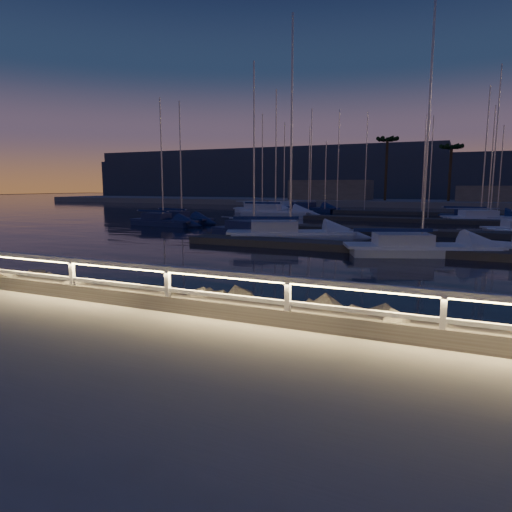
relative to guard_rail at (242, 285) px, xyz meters
The scene contains 20 objects.
ground 0.78m from the guard_rail, ahead, with size 400.00×400.00×0.00m, color gray.
harbor_water 31.27m from the guard_rail, 89.87° to the left, with size 400.00×440.00×0.60m.
guard_rail is the anchor object (origin of this frame).
riprap 1.37m from the guard_rail, 68.35° to the left, with size 35.41×2.92×1.33m.
floating_docks 32.52m from the guard_rail, 89.88° to the left, with size 22.00×36.00×0.40m.
far_shore 74.05m from the guard_rail, 90.04° to the left, with size 160.00×14.00×5.20m.
palm_left 73.04m from the guard_rail, 96.29° to the left, with size 3.00×3.00×11.20m.
palm_center 73.47m from the guard_rail, 88.38° to the left, with size 3.00×3.00×9.70m.
distant_hills 135.56m from the guard_rail, 99.37° to the left, with size 230.00×37.50×18.00m.
sailboat_a 32.02m from the guard_rail, 128.93° to the left, with size 6.63×2.56×11.09m.
sailboat_b 19.96m from the guard_rail, 107.63° to the left, with size 8.40×5.50×14.01m.
sailboat_c 15.94m from the guard_rail, 81.73° to the left, with size 7.93×4.79×13.05m.
sailboat_e 34.39m from the guard_rail, 125.80° to the left, with size 6.82×3.10×11.28m.
sailboat_f 22.04m from the guard_rail, 114.20° to the left, with size 7.13×4.09×11.74m.
sailboat_i 51.05m from the guard_rail, 113.24° to the left, with size 7.70×3.19×12.81m.
sailboat_j 44.32m from the guard_rail, 111.20° to the left, with size 8.69×3.32×14.47m.
sailboat_k 43.58m from the guard_rail, 82.36° to the left, with size 8.03×2.98×13.34m.
sailboat_l 41.50m from the guard_rail, 80.94° to the left, with size 9.03×5.33×14.78m.
sailboat_m 58.63m from the guard_rail, 110.08° to the left, with size 7.67×4.10×12.67m.
sailboat_n 54.02m from the guard_rail, 106.21° to the left, with size 8.41×4.16×13.81m.
Camera 1 is at (4.19, -8.68, 2.92)m, focal length 32.00 mm.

